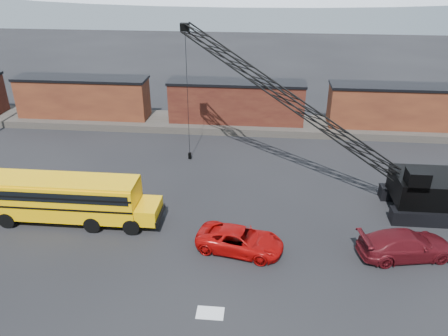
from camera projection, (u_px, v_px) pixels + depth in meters
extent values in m
plane|color=black|center=(210.00, 262.00, 25.75)|extent=(160.00, 160.00, 0.00)
cube|color=#4D463F|center=(236.00, 124.00, 45.17)|extent=(120.00, 5.00, 0.70)
cube|color=#451D13|center=(83.00, 98.00, 45.46)|extent=(13.50, 2.90, 4.00)
cube|color=black|center=(80.00, 78.00, 44.54)|extent=(13.70, 3.10, 0.25)
cube|color=black|center=(48.00, 112.00, 46.58)|extent=(2.20, 2.40, 0.60)
cube|color=black|center=(124.00, 114.00, 45.87)|extent=(2.20, 2.40, 0.60)
cube|color=#502316|center=(236.00, 102.00, 44.11)|extent=(13.50, 2.90, 4.00)
cube|color=black|center=(237.00, 82.00, 43.19)|extent=(13.70, 3.10, 0.25)
cube|color=black|center=(196.00, 117.00, 45.23)|extent=(2.20, 2.40, 0.60)
cube|color=black|center=(277.00, 119.00, 44.52)|extent=(2.20, 2.40, 0.60)
cube|color=#451D13|center=(399.00, 107.00, 42.76)|extent=(13.50, 2.90, 4.00)
cube|color=black|center=(403.00, 87.00, 41.84)|extent=(13.70, 3.10, 0.25)
cube|color=black|center=(353.00, 122.00, 43.88)|extent=(2.20, 2.40, 0.60)
cube|color=black|center=(439.00, 125.00, 43.17)|extent=(2.20, 2.40, 0.60)
cube|color=silver|center=(210.00, 313.00, 22.15)|extent=(1.40, 0.90, 0.02)
cube|color=#EDAC05|center=(64.00, 198.00, 28.93)|extent=(10.00, 2.50, 2.50)
cube|color=#EDAC05|center=(147.00, 211.00, 28.77)|extent=(1.60, 2.30, 1.10)
cube|color=#EDAC05|center=(61.00, 180.00, 28.35)|extent=(10.00, 2.30, 0.18)
cube|color=black|center=(54.00, 198.00, 27.49)|extent=(9.60, 0.05, 0.65)
cube|color=black|center=(70.00, 179.00, 29.74)|extent=(9.60, 0.05, 0.65)
cube|color=black|center=(160.00, 215.00, 28.83)|extent=(0.15, 2.45, 0.35)
cylinder|color=black|center=(7.00, 220.00, 28.77)|extent=(1.10, 0.35, 1.10)
cylinder|color=black|center=(25.00, 202.00, 30.82)|extent=(1.10, 0.35, 1.10)
cylinder|color=black|center=(92.00, 225.00, 28.28)|extent=(1.10, 0.35, 1.10)
cylinder|color=black|center=(104.00, 206.00, 30.33)|extent=(1.10, 0.35, 1.10)
cylinder|color=black|center=(131.00, 227.00, 28.06)|extent=(1.10, 0.35, 1.10)
cylinder|color=black|center=(141.00, 208.00, 30.11)|extent=(1.10, 0.35, 1.10)
imported|color=#AC0908|center=(240.00, 240.00, 26.48)|extent=(5.67, 3.45, 1.47)
imported|color=#4F0E14|center=(406.00, 245.00, 25.93)|extent=(6.01, 3.39, 1.64)
cube|color=black|center=(433.00, 218.00, 29.12)|extent=(5.50, 1.00, 1.00)
cube|color=black|center=(418.00, 194.00, 31.97)|extent=(5.50, 1.00, 1.00)
cube|color=black|center=(429.00, 188.00, 29.92)|extent=(4.80, 3.60, 1.80)
cube|color=black|center=(417.00, 180.00, 28.43)|extent=(1.40, 1.20, 1.30)
cube|color=black|center=(420.00, 184.00, 27.94)|extent=(1.20, 0.06, 0.90)
cube|color=black|center=(185.00, 27.00, 33.37)|extent=(0.70, 0.50, 0.60)
cylinder|color=black|center=(188.00, 98.00, 35.89)|extent=(0.04, 0.04, 10.92)
cube|color=black|center=(190.00, 155.00, 38.25)|extent=(0.25, 0.25, 0.50)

